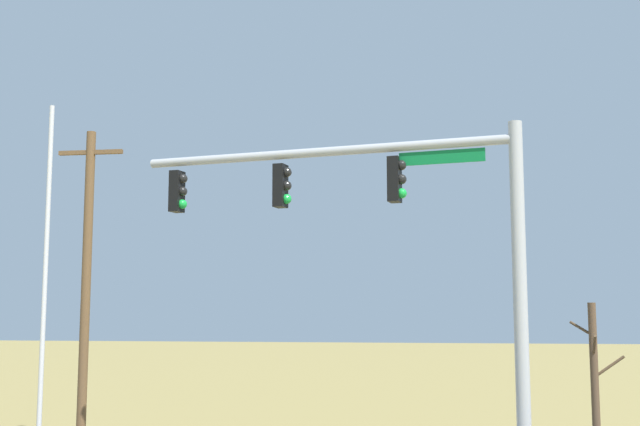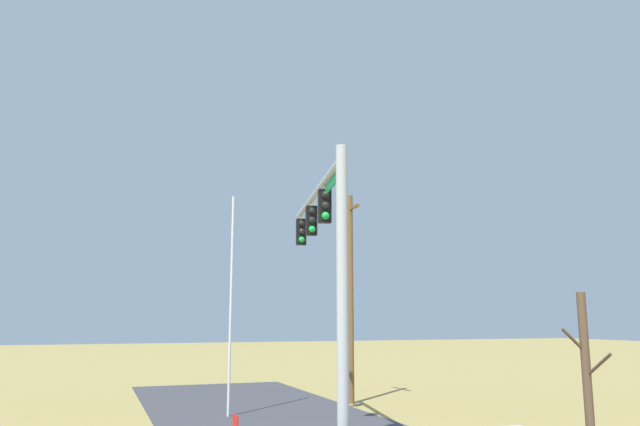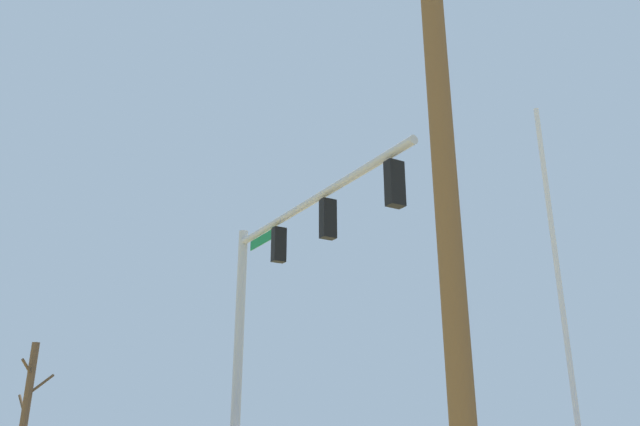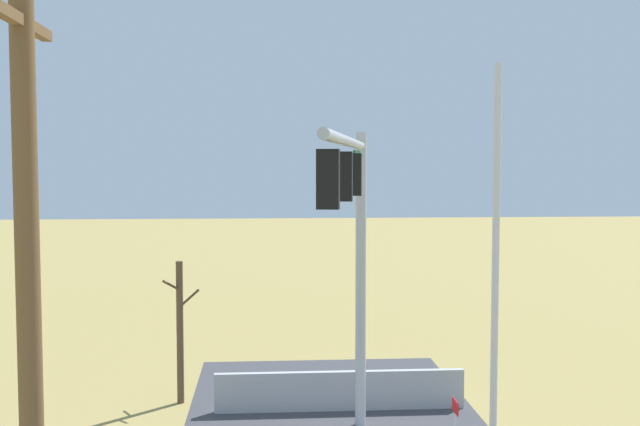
{
  "view_description": "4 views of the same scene",
  "coord_description": "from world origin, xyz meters",
  "px_view_note": "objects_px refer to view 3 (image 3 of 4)",
  "views": [
    {
      "loc": [
        1.58,
        -16.74,
        3.95
      ],
      "look_at": [
        -0.85,
        0.13,
        6.03
      ],
      "focal_mm": 44.58,
      "sensor_mm": 36.0,
      "label": 1
    },
    {
      "loc": [
        16.58,
        -6.12,
        3.51
      ],
      "look_at": [
        -1.08,
        0.39,
        6.82
      ],
      "focal_mm": 34.1,
      "sensor_mm": 36.0,
      "label": 2
    },
    {
      "loc": [
        -11.57,
        9.23,
        2.29
      ],
      "look_at": [
        -1.36,
        0.23,
        6.95
      ],
      "focal_mm": 33.16,
      "sensor_mm": 36.0,
      "label": 3
    },
    {
      "loc": [
        -16.45,
        1.84,
        6.93
      ],
      "look_at": [
        -0.75,
        0.71,
        5.9
      ],
      "focal_mm": 42.93,
      "sensor_mm": 36.0,
      "label": 4
    }
  ],
  "objects_px": {
    "flagpole": "(563,309)",
    "utility_pole": "(445,178)",
    "signal_mast": "(277,286)",
    "bare_tree": "(24,422)"
  },
  "relations": [
    {
      "from": "flagpole",
      "to": "utility_pole",
      "type": "bearing_deg",
      "value": 106.61
    },
    {
      "from": "signal_mast",
      "to": "flagpole",
      "type": "relative_size",
      "value": 1.01
    },
    {
      "from": "flagpole",
      "to": "bare_tree",
      "type": "bearing_deg",
      "value": 25.01
    },
    {
      "from": "signal_mast",
      "to": "bare_tree",
      "type": "height_order",
      "value": "signal_mast"
    },
    {
      "from": "bare_tree",
      "to": "utility_pole",
      "type": "bearing_deg",
      "value": 179.64
    },
    {
      "from": "signal_mast",
      "to": "utility_pole",
      "type": "distance_m",
      "value": 10.08
    },
    {
      "from": "utility_pole",
      "to": "signal_mast",
      "type": "bearing_deg",
      "value": -27.06
    },
    {
      "from": "utility_pole",
      "to": "bare_tree",
      "type": "relative_size",
      "value": 2.18
    },
    {
      "from": "flagpole",
      "to": "bare_tree",
      "type": "xyz_separation_m",
      "value": [
        11.93,
        5.56,
        -2.0
      ]
    },
    {
      "from": "utility_pole",
      "to": "bare_tree",
      "type": "height_order",
      "value": "utility_pole"
    }
  ]
}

